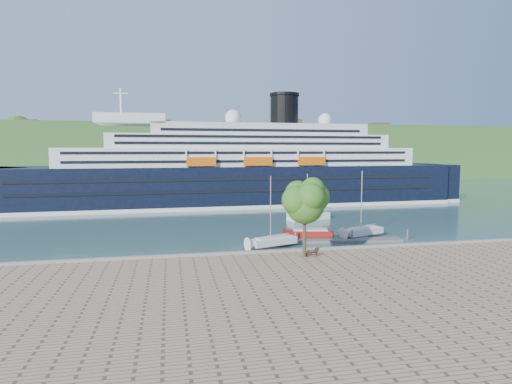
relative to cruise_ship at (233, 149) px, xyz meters
name	(u,v)px	position (x,y,z in m)	size (l,w,h in m)	color
ground	(317,258)	(2.75, -51.97, -13.46)	(400.00, 400.00, 0.00)	#325A55
promenade	(503,383)	(2.75, -81.97, -12.96)	(220.00, 60.00, 1.00)	tan
far_hillside	(209,153)	(2.75, 93.03, -1.46)	(400.00, 50.00, 24.00)	#2F4F1F
quay_coping	(318,249)	(2.75, -52.17, -12.31)	(220.00, 0.50, 0.30)	slate
cruise_ship	(233,149)	(0.00, 0.00, 0.00)	(119.90, 17.46, 26.92)	black
park_bench	(312,252)	(0.98, -54.96, -12.01)	(1.43, 0.58, 0.91)	#4F2516
promenade_tree	(305,214)	(0.08, -54.94, -7.52)	(5.97, 5.97, 9.89)	#245616
floating_pontoon	(338,241)	(8.70, -44.00, -13.25)	(18.67, 2.28, 0.41)	slate
sailboat_white_near	(274,214)	(-1.35, -45.95, -8.79)	(7.24, 2.01, 9.35)	silver
sailboat_red	(310,209)	(5.23, -41.81, -8.80)	(7.22, 2.01, 9.33)	maroon
sailboat_white_far	(364,206)	(13.57, -41.98, -8.63)	(7.48, 2.08, 9.67)	silver
tender_launch	(309,213)	(10.94, -23.98, -12.32)	(8.29, 2.84, 2.29)	#D7580C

